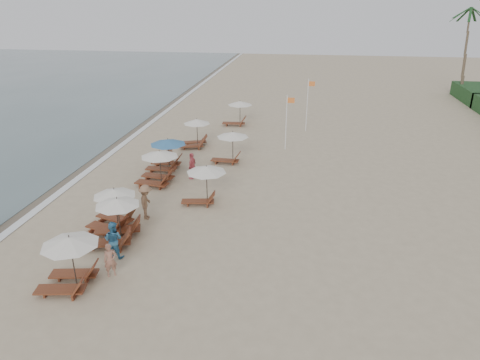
# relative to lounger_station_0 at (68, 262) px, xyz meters

# --- Properties ---
(ground) EXTENTS (160.00, 160.00, 0.00)m
(ground) POSITION_rel_lounger_station_0_xyz_m (5.77, 2.44, -1.16)
(ground) COLOR tan
(ground) RESTS_ON ground
(wet_sand_band) EXTENTS (3.20, 140.00, 0.01)m
(wet_sand_band) POSITION_rel_lounger_station_0_xyz_m (-6.73, 12.44, -1.15)
(wet_sand_band) COLOR #6B5E4C
(wet_sand_band) RESTS_ON ground
(foam_line) EXTENTS (0.50, 140.00, 0.02)m
(foam_line) POSITION_rel_lounger_station_0_xyz_m (-5.43, 12.44, -1.14)
(foam_line) COLOR white
(foam_line) RESTS_ON ground
(lounger_station_0) EXTENTS (2.58, 2.24, 2.32)m
(lounger_station_0) POSITION_rel_lounger_station_0_xyz_m (0.00, 0.00, 0.00)
(lounger_station_0) COLOR brown
(lounger_station_0) RESTS_ON ground
(lounger_station_1) EXTENTS (2.73, 2.70, 2.28)m
(lounger_station_1) POSITION_rel_lounger_station_0_xyz_m (0.25, 3.68, -0.17)
(lounger_station_1) COLOR brown
(lounger_station_1) RESTS_ON ground
(lounger_station_2) EXTENTS (2.61, 2.50, 2.16)m
(lounger_station_2) POSITION_rel_lounger_station_0_xyz_m (-0.41, 4.94, -0.16)
(lounger_station_2) COLOR brown
(lounger_station_2) RESTS_ON ground
(lounger_station_3) EXTENTS (2.74, 2.32, 2.18)m
(lounger_station_3) POSITION_rel_lounger_station_0_xyz_m (-0.05, 10.79, -0.10)
(lounger_station_3) COLOR brown
(lounger_station_3) RESTS_ON ground
(lounger_station_4) EXTENTS (2.70, 2.41, 2.16)m
(lounger_station_4) POSITION_rel_lounger_station_0_xyz_m (-0.27, 13.28, -0.05)
(lounger_station_4) COLOR brown
(lounger_station_4) RESTS_ON ground
(lounger_station_5) EXTENTS (2.47, 2.33, 2.25)m
(lounger_station_5) POSITION_rel_lounger_station_0_xyz_m (0.45, 18.37, -0.07)
(lounger_station_5) COLOR brown
(lounger_station_5) RESTS_ON ground
(inland_station_0) EXTENTS (2.60, 2.24, 2.22)m
(inland_station_0) POSITION_rel_lounger_station_0_xyz_m (3.49, 8.40, 0.29)
(inland_station_0) COLOR brown
(inland_station_0) RESTS_ON ground
(inland_station_1) EXTENTS (2.68, 2.24, 2.22)m
(inland_station_1) POSITION_rel_lounger_station_0_xyz_m (3.76, 15.24, 0.22)
(inland_station_1) COLOR brown
(inland_station_1) RESTS_ON ground
(inland_station_2) EXTENTS (2.77, 2.24, 2.22)m
(inland_station_2) POSITION_rel_lounger_station_0_xyz_m (2.72, 25.14, 0.17)
(inland_station_2) COLOR brown
(inland_station_2) RESTS_ON ground
(beachgoer_near) EXTENTS (0.64, 0.60, 1.48)m
(beachgoer_near) POSITION_rel_lounger_station_0_xyz_m (1.26, 1.02, -0.42)
(beachgoer_near) COLOR #A56E59
(beachgoer_near) RESTS_ON ground
(beachgoer_mid_a) EXTENTS (0.89, 0.72, 1.75)m
(beachgoer_mid_a) POSITION_rel_lounger_station_0_xyz_m (0.80, 2.40, -0.28)
(beachgoer_mid_a) COLOR teal
(beachgoer_mid_a) RESTS_ON ground
(beachgoer_mid_b) EXTENTS (0.90, 1.33, 1.90)m
(beachgoer_mid_b) POSITION_rel_lounger_station_0_xyz_m (0.94, 6.21, -0.21)
(beachgoer_mid_b) COLOR brown
(beachgoer_mid_b) RESTS_ON ground
(beachgoer_far_a) EXTENTS (0.54, 1.06, 1.73)m
(beachgoer_far_a) POSITION_rel_lounger_station_0_xyz_m (1.90, 12.04, -0.29)
(beachgoer_far_a) COLOR #C9505A
(beachgoer_far_a) RESTS_ON ground
(beachgoer_far_b) EXTENTS (0.61, 0.87, 1.67)m
(beachgoer_far_b) POSITION_rel_lounger_station_0_xyz_m (-0.45, 14.71, -0.32)
(beachgoer_far_b) COLOR tan
(beachgoer_far_b) RESTS_ON ground
(flag_pole_near) EXTENTS (0.60, 0.08, 4.21)m
(flag_pole_near) POSITION_rel_lounger_station_0_xyz_m (7.51, 18.94, 1.19)
(flag_pole_near) COLOR silver
(flag_pole_near) RESTS_ON ground
(flag_pole_far) EXTENTS (0.60, 0.08, 4.53)m
(flag_pole_far) POSITION_rel_lounger_station_0_xyz_m (9.01, 24.27, 1.36)
(flag_pole_far) COLOR silver
(flag_pole_far) RESTS_ON ground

